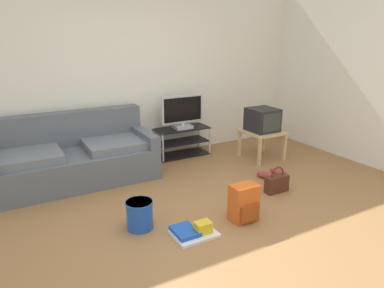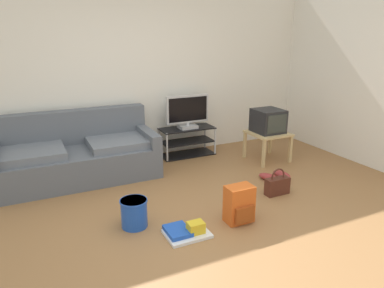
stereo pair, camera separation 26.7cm
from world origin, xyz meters
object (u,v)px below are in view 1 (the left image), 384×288
(couch, at_px, (73,158))
(tv_stand, at_px, (182,142))
(cleaning_bucket, at_px, (140,214))
(floor_tray, at_px, (194,231))
(sneakers_pair, at_px, (272,174))
(handbag, at_px, (277,183))
(backpack, at_px, (244,203))
(flat_tv, at_px, (182,112))
(side_table, at_px, (262,135))
(crt_tv, at_px, (263,120))

(couch, distance_m, tv_stand, 1.75)
(cleaning_bucket, distance_m, floor_tray, 0.57)
(sneakers_pair, bearing_deg, handbag, -125.79)
(floor_tray, bearing_deg, couch, 110.11)
(handbag, distance_m, floor_tray, 1.43)
(tv_stand, relative_size, backpack, 2.18)
(flat_tv, relative_size, side_table, 1.27)
(flat_tv, height_order, backpack, flat_tv)
(cleaning_bucket, bearing_deg, flat_tv, 51.34)
(crt_tv, relative_size, floor_tray, 1.01)
(side_table, relative_size, floor_tray, 1.32)
(flat_tv, distance_m, sneakers_pair, 1.68)
(floor_tray, bearing_deg, handbag, 14.92)
(couch, height_order, side_table, couch)
(cleaning_bucket, bearing_deg, sneakers_pair, 10.33)
(couch, height_order, tv_stand, couch)
(side_table, bearing_deg, couch, 169.12)
(backpack, bearing_deg, sneakers_pair, 45.38)
(couch, xyz_separation_m, handbag, (2.10, -1.59, -0.20))
(backpack, bearing_deg, tv_stand, 89.61)
(handbag, height_order, sneakers_pair, handbag)
(tv_stand, xyz_separation_m, floor_tray, (-1.01, -2.18, -0.18))
(crt_tv, distance_m, backpack, 2.06)
(handbag, bearing_deg, backpack, -155.52)
(handbag, xyz_separation_m, cleaning_bucket, (-1.79, 0.02, 0.04))
(cleaning_bucket, bearing_deg, side_table, 23.36)
(backpack, xyz_separation_m, cleaning_bucket, (-1.01, 0.37, -0.04))
(cleaning_bucket, height_order, sneakers_pair, cleaning_bucket)
(couch, xyz_separation_m, floor_tray, (0.72, -1.96, -0.27))
(couch, xyz_separation_m, crt_tv, (2.74, -0.51, 0.30))
(floor_tray, bearing_deg, sneakers_pair, 24.56)
(tv_stand, bearing_deg, backpack, -100.60)
(flat_tv, bearing_deg, tv_stand, 90.00)
(side_table, height_order, cleaning_bucket, side_table)
(flat_tv, distance_m, cleaning_bucket, 2.34)
(flat_tv, distance_m, floor_tray, 2.47)
(tv_stand, height_order, side_table, tv_stand)
(side_table, bearing_deg, backpack, -134.99)
(couch, height_order, cleaning_bucket, couch)
(handbag, bearing_deg, cleaning_bucket, 179.50)
(handbag, distance_m, cleaning_bucket, 1.79)
(sneakers_pair, distance_m, floor_tray, 1.83)
(crt_tv, bearing_deg, handbag, -120.69)
(sneakers_pair, bearing_deg, cleaning_bucket, -169.67)
(couch, relative_size, floor_tray, 4.94)
(handbag, xyz_separation_m, sneakers_pair, (0.28, 0.39, -0.07))
(side_table, bearing_deg, floor_tray, -144.71)
(couch, bearing_deg, crt_tv, -10.56)
(crt_tv, bearing_deg, side_table, -90.00)
(flat_tv, bearing_deg, cleaning_bucket, -128.66)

